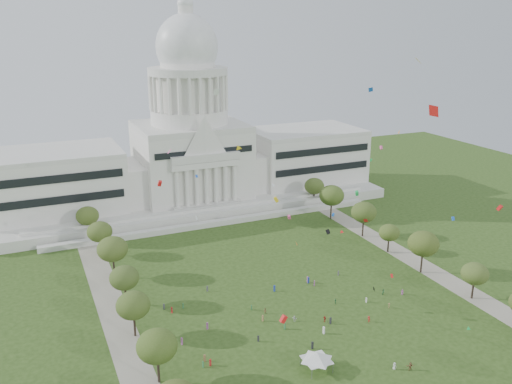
% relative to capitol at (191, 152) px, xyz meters
% --- Properties ---
extents(ground, '(400.00, 400.00, 0.00)m').
position_rel_capitol_xyz_m(ground, '(0.00, -113.59, -22.30)').
color(ground, '#294315').
rests_on(ground, ground).
extents(capitol, '(160.00, 64.50, 91.30)m').
position_rel_capitol_xyz_m(capitol, '(0.00, 0.00, 0.00)').
color(capitol, beige).
rests_on(capitol, ground).
extents(path_left, '(8.00, 160.00, 0.04)m').
position_rel_capitol_xyz_m(path_left, '(-48.00, -83.59, -22.28)').
color(path_left, gray).
rests_on(path_left, ground).
extents(path_right, '(8.00, 160.00, 0.04)m').
position_rel_capitol_xyz_m(path_right, '(48.00, -83.59, -22.28)').
color(path_right, gray).
rests_on(path_right, ground).
extents(row_tree_l_1, '(8.86, 8.86, 12.59)m').
position_rel_capitol_xyz_m(row_tree_l_1, '(-44.07, -116.55, -13.34)').
color(row_tree_l_1, black).
rests_on(row_tree_l_1, ground).
extents(row_tree_r_1, '(7.58, 7.58, 10.78)m').
position_rel_capitol_xyz_m(row_tree_r_1, '(46.22, -115.34, -14.64)').
color(row_tree_r_1, black).
rests_on(row_tree_r_1, ground).
extents(row_tree_l_2, '(8.42, 8.42, 11.97)m').
position_rel_capitol_xyz_m(row_tree_l_2, '(-45.04, -96.29, -13.79)').
color(row_tree_l_2, black).
rests_on(row_tree_l_2, ground).
extents(row_tree_r_2, '(9.55, 9.55, 13.58)m').
position_rel_capitol_xyz_m(row_tree_r_2, '(44.17, -96.15, -12.64)').
color(row_tree_r_2, black).
rests_on(row_tree_r_2, ground).
extents(row_tree_l_3, '(8.12, 8.12, 11.55)m').
position_rel_capitol_xyz_m(row_tree_l_3, '(-44.09, -79.67, -14.09)').
color(row_tree_l_3, black).
rests_on(row_tree_l_3, ground).
extents(row_tree_r_3, '(7.01, 7.01, 9.98)m').
position_rel_capitol_xyz_m(row_tree_r_3, '(44.40, -79.10, -15.21)').
color(row_tree_r_3, black).
rests_on(row_tree_r_3, ground).
extents(row_tree_l_4, '(9.29, 9.29, 13.21)m').
position_rel_capitol_xyz_m(row_tree_l_4, '(-44.08, -61.17, -12.90)').
color(row_tree_l_4, black).
rests_on(row_tree_l_4, ground).
extents(row_tree_r_4, '(9.19, 9.19, 13.06)m').
position_rel_capitol_xyz_m(row_tree_r_4, '(44.76, -63.55, -13.01)').
color(row_tree_r_4, black).
rests_on(row_tree_r_4, ground).
extents(row_tree_l_5, '(8.33, 8.33, 11.85)m').
position_rel_capitol_xyz_m(row_tree_l_5, '(-45.22, -42.58, -13.88)').
color(row_tree_l_5, black).
rests_on(row_tree_l_5, ground).
extents(row_tree_r_5, '(9.82, 9.82, 13.96)m').
position_rel_capitol_xyz_m(row_tree_r_5, '(43.49, -43.40, -12.37)').
color(row_tree_r_5, black).
rests_on(row_tree_r_5, ground).
extents(row_tree_l_6, '(8.19, 8.19, 11.64)m').
position_rel_capitol_xyz_m(row_tree_l_6, '(-46.87, -24.45, -14.02)').
color(row_tree_l_6, black).
rests_on(row_tree_l_6, ground).
extents(row_tree_r_6, '(8.42, 8.42, 11.97)m').
position_rel_capitol_xyz_m(row_tree_r_6, '(45.96, -25.46, -13.79)').
color(row_tree_r_6, black).
rests_on(row_tree_r_6, ground).
extents(event_tent, '(8.13, 8.13, 4.49)m').
position_rel_capitol_xyz_m(event_tent, '(-10.54, -126.36, -18.81)').
color(event_tent, '#4C4C4C').
rests_on(event_tent, ground).
extents(person_0, '(0.84, 0.95, 1.64)m').
position_rel_capitol_xyz_m(person_0, '(29.58, -105.64, -21.48)').
color(person_0, '#994C8C').
rests_on(person_0, ground).
extents(person_2, '(1.00, 0.89, 1.74)m').
position_rel_capitol_xyz_m(person_2, '(24.59, -103.52, -21.42)').
color(person_2, '#33723F').
rests_on(person_2, ground).
extents(person_3, '(0.64, 1.10, 1.63)m').
position_rel_capitol_xyz_m(person_3, '(12.10, -114.15, -21.48)').
color(person_3, '#B21E1E').
rests_on(person_3, ground).
extents(person_4, '(0.91, 1.15, 1.74)m').
position_rel_capitol_xyz_m(person_4, '(1.58, -109.48, -21.43)').
color(person_4, '#B21E1E').
rests_on(person_4, ground).
extents(person_5, '(1.36, 1.43, 1.52)m').
position_rel_capitol_xyz_m(person_5, '(-5.52, -106.11, -21.53)').
color(person_5, silver).
rests_on(person_5, ground).
extents(person_6, '(0.90, 1.04, 1.79)m').
position_rel_capitol_xyz_m(person_6, '(5.47, -133.47, -21.40)').
color(person_6, silver).
rests_on(person_6, ground).
extents(person_7, '(0.69, 0.57, 1.67)m').
position_rel_capitol_xyz_m(person_7, '(-9.42, -123.28, -21.46)').
color(person_7, silver).
rests_on(person_7, ground).
extents(person_8, '(0.82, 0.52, 1.66)m').
position_rel_capitol_xyz_m(person_8, '(-10.96, -99.43, -21.46)').
color(person_8, olive).
rests_on(person_8, ground).
extents(person_9, '(0.87, 1.07, 1.48)m').
position_rel_capitol_xyz_m(person_9, '(21.40, -110.41, -21.56)').
color(person_9, olive).
rests_on(person_9, ground).
extents(person_10, '(0.62, 0.94, 1.48)m').
position_rel_capitol_xyz_m(person_10, '(9.29, -102.35, -21.56)').
color(person_10, '#33723F').
rests_on(person_10, ground).
extents(person_11, '(1.92, 1.12, 1.95)m').
position_rel_capitol_xyz_m(person_11, '(8.59, -135.08, -21.32)').
color(person_11, olive).
rests_on(person_11, ground).
extents(distant_crowd, '(55.33, 38.25, 1.95)m').
position_rel_capitol_xyz_m(distant_crowd, '(-12.29, -100.90, -21.42)').
color(distant_crowd, '#B21E1E').
rests_on(distant_crowd, ground).
extents(kite_swarm, '(81.66, 105.43, 63.36)m').
position_rel_capitol_xyz_m(kite_swarm, '(1.93, -104.20, 4.22)').
color(kite_swarm, green).
rests_on(kite_swarm, ground).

